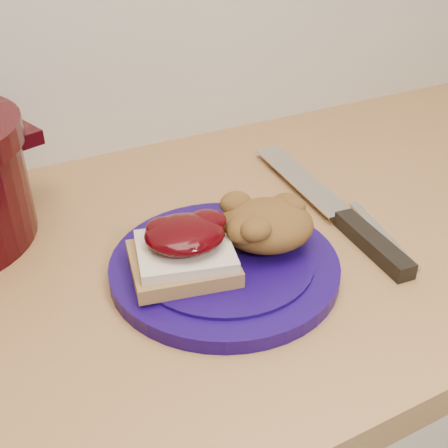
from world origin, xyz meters
name	(u,v)px	position (x,y,z in m)	size (l,w,h in m)	color
plate	(224,266)	(0.02, 1.44, 0.91)	(0.25, 0.25, 0.02)	#14054A
sandwich	(184,249)	(-0.02, 1.44, 0.94)	(0.13, 0.11, 0.05)	olive
stuffing_mound	(268,225)	(0.08, 1.44, 0.95)	(0.10, 0.09, 0.05)	brown
chef_knife	(351,224)	(0.20, 1.44, 0.91)	(0.06, 0.35, 0.02)	black
butter_knife	(382,233)	(0.23, 1.41, 0.90)	(0.16, 0.01, 0.00)	silver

